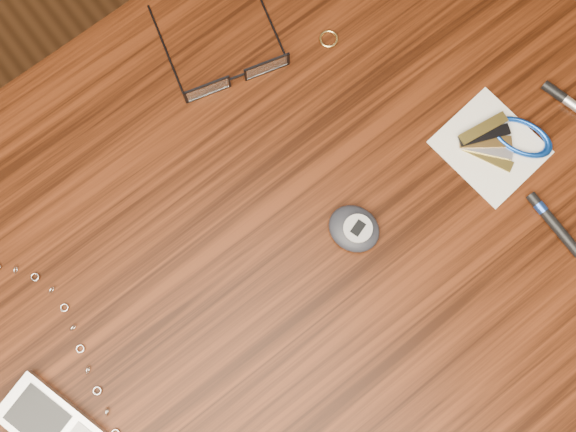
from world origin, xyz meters
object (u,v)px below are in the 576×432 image
at_px(pedometer, 354,229).
at_px(notepad_keys, 505,141).
at_px(eyeglasses, 235,73).
at_px(desk, 267,277).
at_px(pda_phone, 50,425).

height_order(pedometer, notepad_keys, pedometer).
bearing_deg(eyeglasses, pedometer, -91.47).
distance_m(desk, notepad_keys, 0.32).
xyz_separation_m(eyeglasses, pedometer, (-0.01, -0.23, -0.00)).
xyz_separation_m(desk, eyeglasses, (0.11, 0.19, 0.11)).
bearing_deg(eyeglasses, notepad_keys, -52.27).
bearing_deg(eyeglasses, desk, -118.82).
bearing_deg(desk, pda_phone, 179.61).
bearing_deg(pedometer, eyeglasses, 88.53).
height_order(pda_phone, pedometer, pedometer).
bearing_deg(pda_phone, notepad_keys, -5.68).
distance_m(pedometer, notepad_keys, 0.20).
relative_size(desk, eyeglasses, 6.18).
distance_m(eyeglasses, pda_phone, 0.43).
relative_size(pda_phone, notepad_keys, 0.93).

